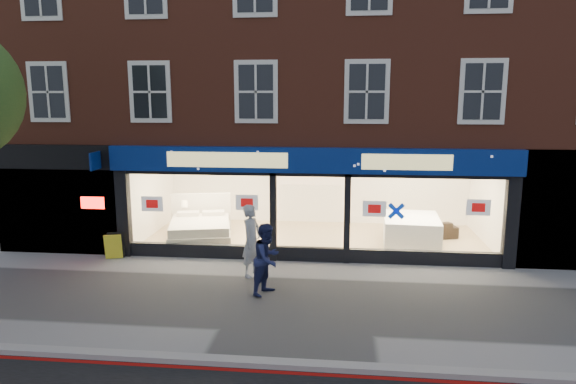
% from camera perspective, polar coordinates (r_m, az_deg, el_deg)
% --- Properties ---
extents(ground, '(120.00, 120.00, 0.00)m').
position_cam_1_polar(ground, '(12.10, 1.49, -12.16)').
color(ground, gray).
rests_on(ground, ground).
extents(kerb_line, '(60.00, 0.10, 0.01)m').
position_cam_1_polar(kerb_line, '(9.32, -0.09, -19.47)').
color(kerb_line, '#8C0A07').
rests_on(kerb_line, ground).
extents(kerb_stone, '(60.00, 0.25, 0.12)m').
position_cam_1_polar(kerb_stone, '(9.47, 0.04, -18.58)').
color(kerb_stone, gray).
rests_on(kerb_stone, ground).
extents(showroom_floor, '(11.00, 4.50, 0.10)m').
position_cam_1_polar(showroom_floor, '(17.04, 2.88, -5.20)').
color(showroom_floor, tan).
rests_on(showroom_floor, ground).
extents(building, '(19.00, 8.26, 10.30)m').
position_cam_1_polar(building, '(18.19, 3.33, 16.84)').
color(building, brown).
rests_on(building, ground).
extents(display_bed, '(2.44, 2.75, 1.34)m').
position_cam_1_polar(display_bed, '(16.81, -9.71, -4.07)').
color(display_bed, silver).
rests_on(display_bed, showroom_floor).
extents(bedside_table, '(0.59, 0.59, 0.55)m').
position_cam_1_polar(bedside_table, '(17.90, -11.31, -3.54)').
color(bedside_table, brown).
rests_on(bedside_table, showroom_floor).
extents(mattress_stack, '(1.82, 2.24, 0.84)m').
position_cam_1_polar(mattress_stack, '(16.73, 13.52, -4.12)').
color(mattress_stack, white).
rests_on(mattress_stack, showroom_floor).
extents(sofa, '(2.03, 1.24, 0.56)m').
position_cam_1_polar(sofa, '(17.49, 15.17, -4.03)').
color(sofa, black).
rests_on(sofa, showroom_floor).
extents(a_board, '(0.56, 0.44, 0.76)m').
position_cam_1_polar(a_board, '(15.88, -18.71, -5.69)').
color(a_board, yellow).
rests_on(a_board, ground).
extents(pedestrian_grey, '(0.68, 0.82, 1.91)m').
position_cam_1_polar(pedestrian_grey, '(13.54, -4.05, -5.39)').
color(pedestrian_grey, '#A6A9AD').
rests_on(pedestrian_grey, ground).
extents(pedestrian_blue, '(0.96, 1.04, 1.73)m').
position_cam_1_polar(pedestrian_blue, '(12.33, -2.32, -7.43)').
color(pedestrian_blue, '#1A204A').
rests_on(pedestrian_blue, ground).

